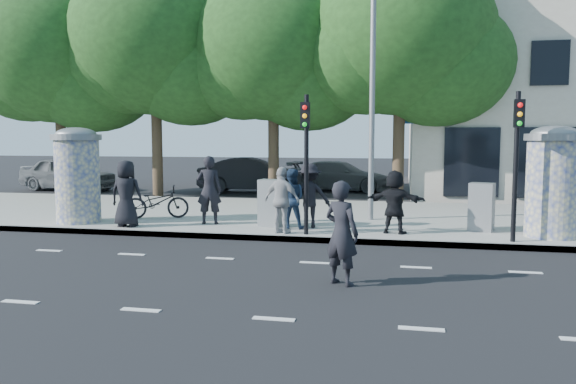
% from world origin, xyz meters
% --- Properties ---
extents(ground, '(120.00, 120.00, 0.00)m').
position_xyz_m(ground, '(0.00, 0.00, 0.00)').
color(ground, black).
rests_on(ground, ground).
extents(sidewalk, '(40.00, 8.00, 0.15)m').
position_xyz_m(sidewalk, '(0.00, 7.50, 0.07)').
color(sidewalk, gray).
rests_on(sidewalk, ground).
extents(curb, '(40.00, 0.10, 0.16)m').
position_xyz_m(curb, '(0.00, 3.55, 0.07)').
color(curb, slate).
rests_on(curb, ground).
extents(lane_dash_near, '(32.00, 0.12, 0.01)m').
position_xyz_m(lane_dash_near, '(0.00, -2.20, 0.00)').
color(lane_dash_near, silver).
rests_on(lane_dash_near, ground).
extents(lane_dash_far, '(32.00, 0.12, 0.01)m').
position_xyz_m(lane_dash_far, '(0.00, 1.40, 0.00)').
color(lane_dash_far, silver).
rests_on(lane_dash_far, ground).
extents(ad_column_left, '(1.36, 1.36, 2.65)m').
position_xyz_m(ad_column_left, '(-7.20, 4.50, 1.54)').
color(ad_column_left, beige).
rests_on(ad_column_left, sidewalk).
extents(ad_column_right, '(1.36, 1.36, 2.65)m').
position_xyz_m(ad_column_right, '(5.20, 4.70, 1.54)').
color(ad_column_right, beige).
rests_on(ad_column_right, sidewalk).
extents(traffic_pole_near, '(0.22, 0.31, 3.40)m').
position_xyz_m(traffic_pole_near, '(-0.60, 3.79, 2.23)').
color(traffic_pole_near, black).
rests_on(traffic_pole_near, sidewalk).
extents(traffic_pole_far, '(0.22, 0.31, 3.40)m').
position_xyz_m(traffic_pole_far, '(4.20, 3.79, 2.23)').
color(traffic_pole_far, black).
rests_on(traffic_pole_far, sidewalk).
extents(street_lamp, '(0.25, 0.93, 8.00)m').
position_xyz_m(street_lamp, '(0.80, 6.63, 4.79)').
color(street_lamp, slate).
rests_on(street_lamp, sidewalk).
extents(tree_far_left, '(7.20, 7.20, 9.26)m').
position_xyz_m(tree_far_left, '(-13.00, 12.50, 6.19)').
color(tree_far_left, '#38281C').
rests_on(tree_far_left, ground).
extents(tree_mid_left, '(7.20, 7.20, 9.57)m').
position_xyz_m(tree_mid_left, '(-8.50, 12.50, 6.50)').
color(tree_mid_left, '#38281C').
rests_on(tree_mid_left, ground).
extents(tree_near_left, '(6.80, 6.80, 8.97)m').
position_xyz_m(tree_near_left, '(-3.50, 12.70, 6.06)').
color(tree_near_left, '#38281C').
rests_on(tree_near_left, ground).
extents(tree_center, '(7.00, 7.00, 9.30)m').
position_xyz_m(tree_center, '(1.50, 12.30, 6.31)').
color(tree_center, '#38281C').
rests_on(tree_center, ground).
extents(ped_a, '(0.89, 0.61, 1.77)m').
position_xyz_m(ped_a, '(-5.48, 4.04, 1.04)').
color(ped_a, black).
rests_on(ped_a, sidewalk).
extents(ped_b, '(0.75, 0.56, 1.88)m').
position_xyz_m(ped_b, '(-3.49, 4.94, 1.09)').
color(ped_b, black).
rests_on(ped_b, sidewalk).
extents(ped_c, '(0.80, 0.64, 1.56)m').
position_xyz_m(ped_c, '(-1.14, 4.64, 0.93)').
color(ped_c, '#1D2F49').
rests_on(ped_c, sidewalk).
extents(ped_d, '(1.17, 0.78, 1.69)m').
position_xyz_m(ped_d, '(-0.69, 4.90, 1.00)').
color(ped_d, black).
rests_on(ped_d, sidewalk).
extents(ped_e, '(1.09, 0.83, 1.65)m').
position_xyz_m(ped_e, '(-1.21, 3.85, 0.98)').
color(ped_e, '#A3A3A6').
rests_on(ped_e, sidewalk).
extents(ped_f, '(1.54, 0.82, 1.58)m').
position_xyz_m(ped_f, '(1.52, 4.42, 0.94)').
color(ped_f, black).
rests_on(ped_f, sidewalk).
extents(man_road, '(0.78, 0.70, 1.80)m').
position_xyz_m(man_road, '(0.71, -0.15, 0.90)').
color(man_road, black).
rests_on(man_road, ground).
extents(bicycle, '(1.27, 1.95, 0.97)m').
position_xyz_m(bicycle, '(-5.37, 5.64, 0.63)').
color(bicycle, black).
rests_on(bicycle, sidewalk).
extents(cabinet_left, '(0.66, 0.52, 1.26)m').
position_xyz_m(cabinet_left, '(-1.74, 4.89, 0.78)').
color(cabinet_left, gray).
rests_on(cabinet_left, sidewalk).
extents(cabinet_right, '(0.69, 0.59, 1.23)m').
position_xyz_m(cabinet_right, '(3.67, 5.23, 0.76)').
color(cabinet_right, gray).
rests_on(cabinet_right, sidewalk).
extents(car_left, '(2.61, 4.96, 1.61)m').
position_xyz_m(car_left, '(-13.99, 14.42, 0.80)').
color(car_left, slate).
rests_on(car_left, ground).
extents(car_mid, '(2.19, 5.01, 1.60)m').
position_xyz_m(car_mid, '(-5.07, 15.21, 0.80)').
color(car_mid, black).
rests_on(car_mid, ground).
extents(car_right, '(2.53, 5.05, 1.41)m').
position_xyz_m(car_right, '(-1.24, 16.86, 0.70)').
color(car_right, slate).
rests_on(car_right, ground).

